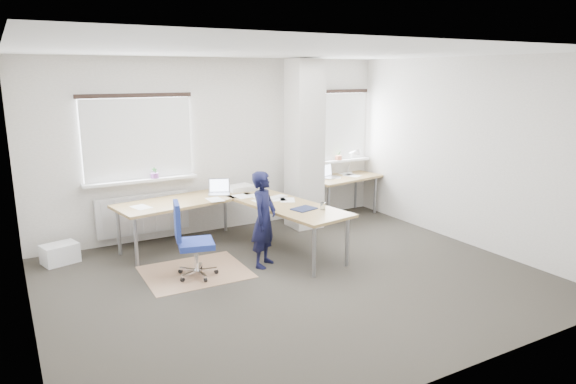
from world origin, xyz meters
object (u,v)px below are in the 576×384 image
desk_main (238,204)px  task_chair (193,256)px  person (264,219)px  desk_side (343,179)px

desk_main → task_chair: (-0.93, -0.69, -0.41)m
task_chair → person: person is taller
task_chair → person: size_ratio=0.77×
desk_main → desk_side: (2.42, 0.75, -0.01)m
task_chair → desk_side: bearing=36.3°
desk_main → person: size_ratio=2.16×
desk_side → desk_main: bearing=-172.8°
desk_main → desk_side: desk_side is taller
desk_side → person: (-2.39, -1.53, -0.03)m
desk_main → task_chair: size_ratio=2.82×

